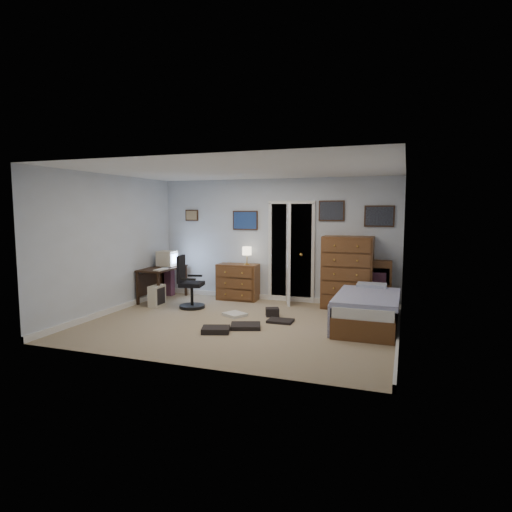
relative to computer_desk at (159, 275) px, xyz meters
The scene contains 15 objects.
floor 2.64m from the computer_desk, 28.25° to the right, with size 5.00×4.00×0.02m, color tan.
computer_desk is the anchor object (origin of this frame).
crt_monitor 0.37m from the computer_desk, 55.50° to the left, with size 0.36×0.33×0.33m.
keyboard 0.47m from the computer_desk, 53.14° to the right, with size 0.14×0.36×0.02m, color beige.
pc_tower 0.70m from the computer_desk, 62.71° to the right, with size 0.19×0.39×0.41m.
office_chair 1.06m from the computer_desk, 26.54° to the right, with size 0.57×0.57×1.01m.
media_stack 0.48m from the computer_desk, 94.75° to the left, with size 0.17×0.17×0.84m, color maroon.
low_dresser 1.65m from the computer_desk, 19.58° to the left, with size 0.84×0.42×0.75m, color brown.
table_lamp 1.89m from the computer_desk, 17.48° to the left, with size 0.20×0.20×0.37m.
doorway 2.87m from the computer_desk, 21.69° to the left, with size 0.96×1.12×2.05m.
tall_dresser 3.83m from the computer_desk, ahead, with size 0.93×0.55×1.37m, color brown.
headboard_bookcase 4.13m from the computer_desk, ahead, with size 1.04×0.32×0.92m.
bed 4.33m from the computer_desk, ahead, with size 0.98×1.80×0.59m.
wall_posters 3.19m from the computer_desk, 14.77° to the left, with size 4.38×0.04×0.60m.
floor_clutter 2.73m from the computer_desk, 27.15° to the right, with size 1.32×1.60×0.15m.
Camera 1 is at (2.54, -6.40, 1.87)m, focal length 30.00 mm.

